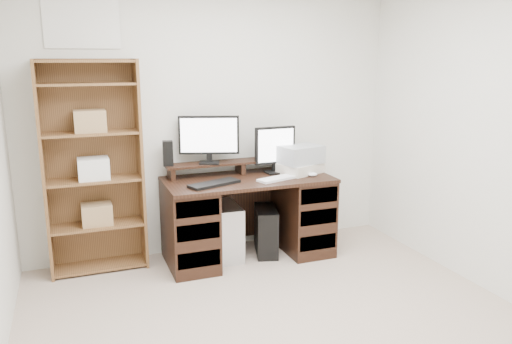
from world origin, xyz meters
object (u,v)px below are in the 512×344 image
monitor_wide (209,137)px  tower_silver (226,230)px  monitor_small (275,148)px  printer (300,168)px  bookshelf (93,166)px  tower_black (266,230)px  desk (248,216)px

monitor_wide → tower_silver: (0.11, -0.12, -0.86)m
monitor_small → printer: 0.31m
bookshelf → tower_black: bearing=-7.4°
monitor_wide → tower_black: (0.49, -0.18, -0.89)m
printer → tower_silver: 0.91m
desk → tower_silver: bearing=158.8°
monitor_small → tower_silver: 0.89m
desk → tower_black: (0.19, 0.02, -0.17)m
monitor_small → tower_silver: (-0.50, -0.03, -0.74)m
monitor_wide → bookshelf: bearing=-162.8°
tower_black → bookshelf: 1.66m
desk → printer: 0.67m
tower_silver → bookshelf: (-1.12, 0.14, 0.67)m
monitor_small → bookshelf: size_ratio=0.24×
printer → tower_silver: size_ratio=0.76×
tower_silver → tower_black: bearing=-6.2°
monitor_wide → tower_silver: bearing=-29.4°
bookshelf → monitor_small: bearing=-3.8°
monitor_small → tower_black: size_ratio=0.92×
desk → printer: size_ratio=3.94×
desk → tower_silver: 0.25m
desk → monitor_small: monitor_small is taller
tower_black → tower_silver: bearing=-172.9°
desk → tower_black: desk is taller
monitor_small → printer: (0.22, -0.09, -0.19)m
desk → monitor_wide: (-0.30, 0.19, 0.72)m
tower_silver → printer: bearing=-2.6°
monitor_small → printer: bearing=-25.7°
printer → tower_silver: bearing=152.1°
monitor_wide → bookshelf: (-1.01, 0.02, -0.19)m
bookshelf → tower_silver: bearing=-7.1°
desk → monitor_wide: 0.81m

